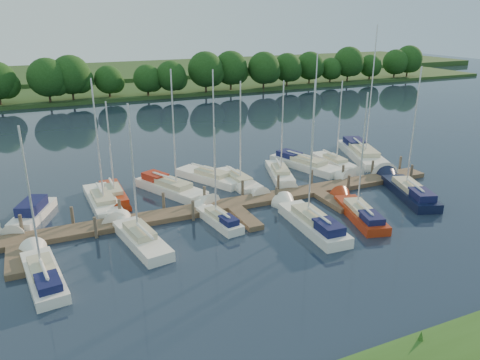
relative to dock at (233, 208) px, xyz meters
name	(u,v)px	position (x,y,z in m)	size (l,w,h in m)	color
ground	(277,249)	(0.00, -7.31, -0.20)	(260.00, 260.00, 0.00)	#17222E
dock	(233,208)	(0.00, 0.00, 0.00)	(40.00, 6.00, 0.40)	#4A3729
mooring_pilings	(228,198)	(0.00, 1.13, 0.40)	(38.24, 2.84, 2.00)	#473D33
far_shore	(101,89)	(0.00, 67.69, 0.10)	(180.00, 30.00, 0.60)	#254219
distant_hill	(86,73)	(0.00, 92.69, 0.50)	(220.00, 40.00, 1.40)	#304E22
treeline	(120,77)	(1.75, 55.25, 3.93)	(146.28, 9.24, 8.28)	#38281C
motorboat	(32,215)	(-14.85, 4.70, 0.16)	(3.80, 6.24, 1.77)	white
sailboat_n_2	(104,203)	(-9.40, 5.05, 0.07)	(2.26, 8.55, 10.76)	white
sailboat_n_3	(114,195)	(-8.28, 6.59, 0.07)	(1.64, 6.75, 8.68)	#9E290E
sailboat_n_4	(173,190)	(-3.40, 5.47, 0.14)	(5.06, 8.55, 11.24)	white
sailboat_n_5	(213,179)	(0.89, 6.87, 0.07)	(5.13, 8.20, 10.79)	white
sailboat_n_6	(239,182)	(2.83, 5.12, 0.07)	(2.34, 7.83, 9.84)	white
sailboat_n_7	(280,175)	(7.29, 5.38, 0.07)	(3.68, 7.58, 9.66)	white
sailboat_n_8	(308,166)	(11.13, 6.53, 0.13)	(4.57, 9.43, 11.91)	white
sailboat_n_9	(335,163)	(14.30, 6.29, 0.07)	(1.72, 7.09, 9.07)	white
sailboat_n_10	(364,156)	(18.47, 6.96, 0.14)	(5.75, 11.47, 14.46)	white
sailboat_s_0	(43,275)	(-14.48, -4.94, 0.11)	(2.50, 7.62, 9.63)	white
sailboat_s_1	(140,239)	(-8.17, -2.64, 0.08)	(2.83, 7.85, 10.08)	white
sailboat_s_2	(218,220)	(-2.07, -1.90, 0.11)	(2.05, 5.93, 7.65)	white
sailboat_s_3	(311,223)	(3.92, -5.39, 0.14)	(2.43, 8.75, 11.25)	white
sailboat_s_4	(359,213)	(8.36, -5.30, 0.11)	(3.49, 7.89, 9.97)	#9E290E
sailboat_s_5	(408,192)	(15.07, -3.41, 0.14)	(4.43, 8.91, 11.41)	black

